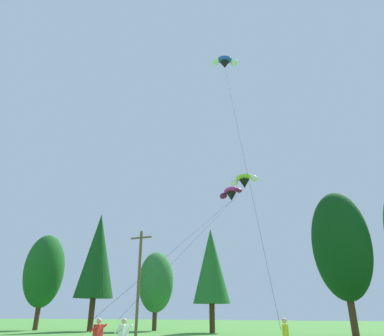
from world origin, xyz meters
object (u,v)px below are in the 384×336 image
(kite_flyer_near, at_px, (98,336))
(parafoil_kite_high_magenta, at_px, (231,193))
(parafoil_kite_mid_lime_white, at_px, (244,181))
(kite_flyer_far, at_px, (286,336))
(utility_pole, at_px, (139,278))
(parafoil_kite_far_blue_white, at_px, (225,62))

(kite_flyer_near, relative_size, parafoil_kite_high_magenta, 0.11)
(parafoil_kite_high_magenta, distance_m, parafoil_kite_mid_lime_white, 2.60)
(kite_flyer_far, distance_m, parafoil_kite_high_magenta, 15.66)
(parafoil_kite_high_magenta, xyz_separation_m, parafoil_kite_mid_lime_white, (0.76, 1.83, 1.68))
(utility_pole, relative_size, parafoil_kite_high_magenta, 0.61)
(utility_pole, height_order, parafoil_kite_high_magenta, parafoil_kite_high_magenta)
(utility_pole, relative_size, parafoil_kite_far_blue_white, 0.39)
(utility_pole, xyz_separation_m, kite_flyer_near, (7.34, -15.00, -3.80))
(parafoil_kite_mid_lime_white, bearing_deg, kite_flyer_near, -99.78)
(parafoil_kite_high_magenta, bearing_deg, parafoil_kite_far_blue_white, -73.76)
(kite_flyer_far, distance_m, parafoil_kite_mid_lime_white, 17.81)
(kite_flyer_near, relative_size, kite_flyer_far, 1.00)
(utility_pole, xyz_separation_m, parafoil_kite_high_magenta, (9.30, -1.09, 6.52))
(utility_pole, bearing_deg, kite_flyer_far, -38.54)
(kite_flyer_near, distance_m, kite_flyer_far, 7.98)
(kite_flyer_near, bearing_deg, kite_flyer_far, 25.24)
(kite_flyer_near, height_order, kite_flyer_far, same)
(parafoil_kite_high_magenta, distance_m, parafoil_kite_far_blue_white, 12.82)
(kite_flyer_near, height_order, parafoil_kite_mid_lime_white, parafoil_kite_mid_lime_white)
(parafoil_kite_far_blue_white, bearing_deg, parafoil_kite_mid_lime_white, 83.51)
(parafoil_kite_high_magenta, xyz_separation_m, parafoil_kite_far_blue_white, (0.40, -1.36, 12.74))
(parafoil_kite_mid_lime_white, relative_size, parafoil_kite_far_blue_white, 0.70)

